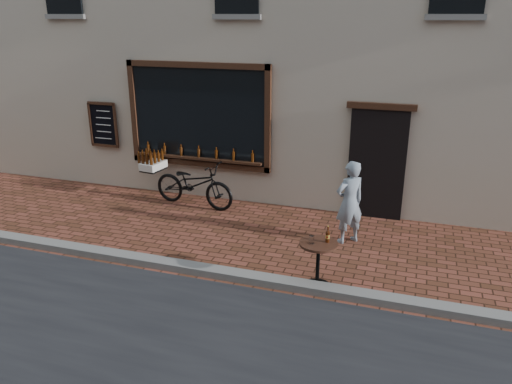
% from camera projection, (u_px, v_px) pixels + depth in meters
% --- Properties ---
extents(ground, '(90.00, 90.00, 0.00)m').
position_uv_depth(ground, '(223.00, 283.00, 7.65)').
color(ground, '#4E2919').
rests_on(ground, ground).
extents(kerb, '(90.00, 0.25, 0.12)m').
position_uv_depth(kerb, '(228.00, 274.00, 7.81)').
color(kerb, slate).
rests_on(kerb, ground).
extents(cargo_bicycle, '(2.28, 0.91, 1.06)m').
position_uv_depth(cargo_bicycle, '(192.00, 183.00, 10.61)').
color(cargo_bicycle, black).
rests_on(cargo_bicycle, ground).
extents(bistro_table, '(0.58, 0.58, 0.99)m').
position_uv_depth(bistro_table, '(318.00, 256.00, 7.38)').
color(bistro_table, black).
rests_on(bistro_table, ground).
extents(pedestrian, '(0.66, 0.64, 1.52)m').
position_uv_depth(pedestrian, '(349.00, 202.00, 8.81)').
color(pedestrian, gray).
rests_on(pedestrian, ground).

